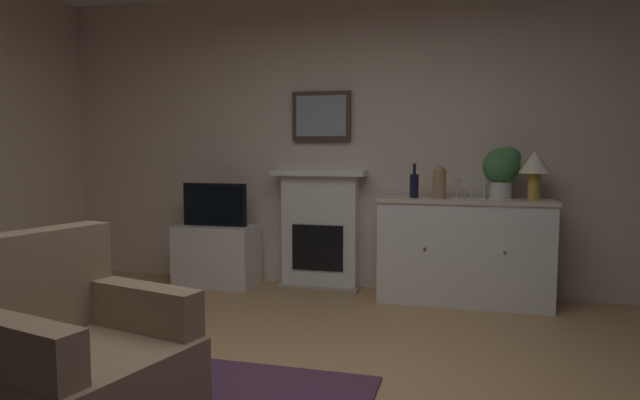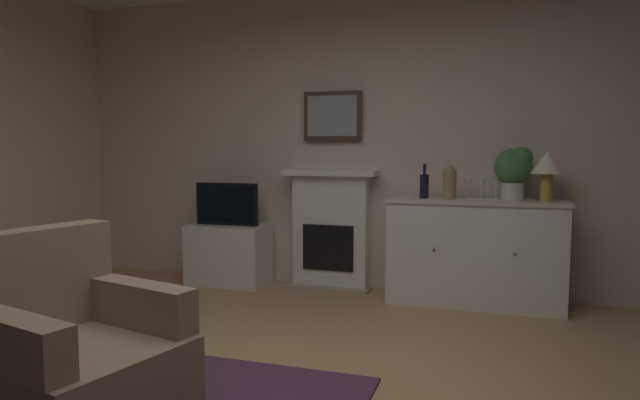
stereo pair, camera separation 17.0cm
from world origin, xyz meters
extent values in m
cube|color=beige|center=(0.00, 2.65, 1.37)|extent=(6.34, 0.06, 2.75)
cube|color=white|center=(-0.48, 2.53, 0.53)|extent=(0.70, 0.18, 1.05)
cube|color=tan|center=(-0.48, 2.43, 0.01)|extent=(0.77, 0.20, 0.03)
cube|color=black|center=(-0.48, 2.44, 0.39)|extent=(0.48, 0.02, 0.42)
cube|color=white|center=(-0.48, 2.50, 1.07)|extent=(0.87, 0.27, 0.05)
cube|color=#473323|center=(-0.48, 2.57, 1.60)|extent=(0.55, 0.03, 0.45)
cube|color=#8C99A8|center=(-0.48, 2.56, 1.60)|extent=(0.47, 0.01, 0.37)
cube|color=white|center=(0.82, 2.35, 0.43)|extent=(1.41, 0.45, 0.85)
cube|color=beige|center=(0.82, 2.35, 0.87)|extent=(1.44, 0.48, 0.03)
sphere|color=brown|center=(0.51, 2.11, 0.48)|extent=(0.02, 0.02, 0.02)
sphere|color=brown|center=(1.13, 2.11, 0.48)|extent=(0.02, 0.02, 0.02)
cylinder|color=#B79338|center=(1.35, 2.35, 0.99)|extent=(0.10, 0.10, 0.22)
cone|color=#EFE5C6|center=(1.35, 2.35, 1.19)|extent=(0.26, 0.26, 0.18)
cylinder|color=black|center=(0.40, 2.32, 0.98)|extent=(0.08, 0.08, 0.20)
cylinder|color=black|center=(0.40, 2.32, 1.13)|extent=(0.03, 0.03, 0.09)
cylinder|color=silver|center=(0.75, 2.36, 0.88)|extent=(0.06, 0.06, 0.00)
cylinder|color=silver|center=(0.75, 2.36, 0.93)|extent=(0.01, 0.01, 0.09)
cone|color=silver|center=(0.75, 2.36, 1.01)|extent=(0.07, 0.07, 0.07)
cylinder|color=silver|center=(0.86, 2.33, 0.88)|extent=(0.06, 0.06, 0.00)
cylinder|color=silver|center=(0.86, 2.33, 0.93)|extent=(0.01, 0.01, 0.09)
cone|color=silver|center=(0.86, 2.33, 1.01)|extent=(0.07, 0.07, 0.07)
cylinder|color=silver|center=(0.97, 2.37, 0.88)|extent=(0.06, 0.06, 0.00)
cylinder|color=silver|center=(0.97, 2.37, 0.93)|extent=(0.01, 0.01, 0.09)
cone|color=silver|center=(0.97, 2.37, 1.01)|extent=(0.07, 0.07, 0.07)
cylinder|color=#9E7F5B|center=(0.61, 2.30, 1.00)|extent=(0.11, 0.11, 0.24)
sphere|color=#9E7F5B|center=(0.61, 2.30, 1.12)|extent=(0.08, 0.08, 0.08)
cube|color=white|center=(-1.46, 2.36, 0.29)|extent=(0.75, 0.42, 0.57)
cube|color=black|center=(-1.46, 2.34, 0.77)|extent=(0.62, 0.06, 0.40)
cube|color=black|center=(-1.46, 2.31, 0.77)|extent=(0.57, 0.01, 0.35)
cylinder|color=beige|center=(1.10, 2.40, 0.95)|extent=(0.18, 0.18, 0.14)
sphere|color=#3D753D|center=(1.10, 2.40, 1.15)|extent=(0.30, 0.30, 0.30)
sphere|color=#3D753D|center=(1.16, 2.37, 1.22)|extent=(0.18, 0.18, 0.18)
cube|color=#8C7259|center=(-0.77, -0.41, 0.26)|extent=(0.96, 0.93, 0.32)
cube|color=#8C7259|center=(-1.09, -0.34, 0.67)|extent=(0.33, 0.78, 0.50)
cube|color=#8C7259|center=(-0.84, -0.72, 0.53)|extent=(0.73, 0.31, 0.22)
cube|color=#8C7259|center=(-0.69, -0.10, 0.53)|extent=(0.73, 0.31, 0.22)
cylinder|color=#473323|center=(-1.02, -0.02, 0.05)|extent=(0.05, 0.05, 0.10)
camera|label=1|loc=(0.87, -2.46, 1.30)|focal=31.50mm
camera|label=2|loc=(1.03, -2.41, 1.30)|focal=31.50mm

